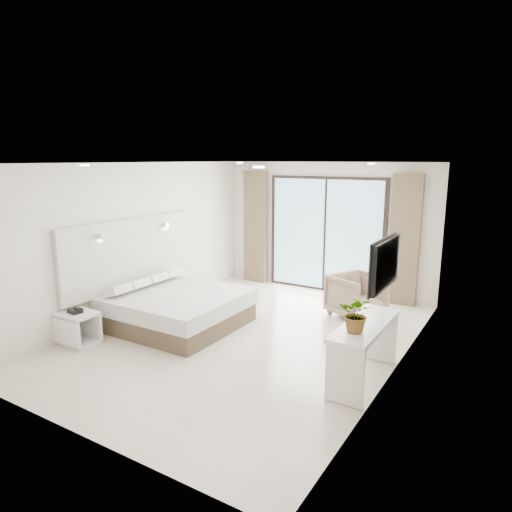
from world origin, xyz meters
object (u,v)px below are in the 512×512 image
Objects in this scene: bed at (177,308)px; nightstand at (78,328)px; armchair at (357,293)px; console_desk at (365,339)px.

nightstand is at bearing -117.60° from bed.
armchair is at bearing 46.33° from nightstand.
nightstand is at bearing -164.56° from console_desk.
armchair reaches higher than bed.
console_desk is (4.06, 1.12, 0.30)m from nightstand.
bed is 1.35× the size of console_desk.
nightstand is 4.66m from armchair.
console_desk is (3.33, -0.28, 0.26)m from bed.
bed is 1.58m from nightstand.
console_desk reaches higher than bed.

